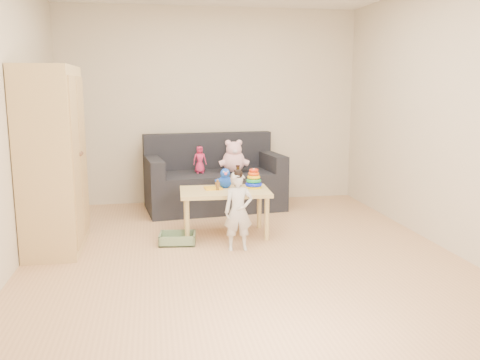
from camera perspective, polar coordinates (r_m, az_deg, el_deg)
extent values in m
plane|color=tan|center=(4.96, -0.07, -7.94)|extent=(4.50, 4.50, 0.00)
plane|color=#C1B59C|center=(6.94, -3.28, 8.25)|extent=(4.00, 0.00, 4.00)
plane|color=#C1B59C|center=(2.53, 8.65, 4.30)|extent=(4.00, 0.00, 4.00)
plane|color=#C1B59C|center=(4.80, -24.48, 6.35)|extent=(0.00, 4.50, 4.50)
plane|color=#C1B59C|center=(5.43, 21.38, 6.94)|extent=(0.00, 4.50, 4.50)
cube|color=tan|center=(5.18, -20.31, 2.18)|extent=(0.49, 0.98, 1.76)
cube|color=black|center=(6.57, -2.87, -1.18)|extent=(1.81, 1.05, 0.48)
cube|color=tan|center=(5.41, -1.69, -3.68)|extent=(0.96, 0.63, 0.49)
imported|color=silver|center=(4.89, -0.18, -3.65)|extent=(0.28, 0.19, 0.75)
imported|color=#CA2553|center=(6.43, -4.54, 2.26)|extent=(0.18, 0.13, 0.34)
cylinder|color=yellow|center=(5.46, 1.55, -0.79)|extent=(0.17, 0.17, 0.02)
cylinder|color=silver|center=(5.44, 1.55, 0.25)|extent=(0.02, 0.02, 0.20)
torus|color=#0E24EC|center=(5.45, 1.55, -0.48)|extent=(0.18, 0.18, 0.04)
torus|color=#169540|center=(5.44, 1.55, -0.07)|extent=(0.16, 0.16, 0.04)
torus|color=#FFB80D|center=(5.44, 1.55, 0.34)|extent=(0.14, 0.14, 0.04)
torus|color=#F3490C|center=(5.43, 1.55, 0.72)|extent=(0.12, 0.12, 0.04)
torus|color=red|center=(5.43, 1.56, 1.09)|extent=(0.10, 0.10, 0.03)
cylinder|color=black|center=(5.56, -0.24, 0.24)|extent=(0.08, 0.08, 0.18)
cylinder|color=black|center=(5.54, -0.24, 1.29)|extent=(0.04, 0.04, 0.05)
cylinder|color=black|center=(5.53, -0.24, 1.60)|extent=(0.04, 0.04, 0.01)
cube|color=yellow|center=(5.42, -3.03, -0.91)|extent=(0.19, 0.19, 0.01)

